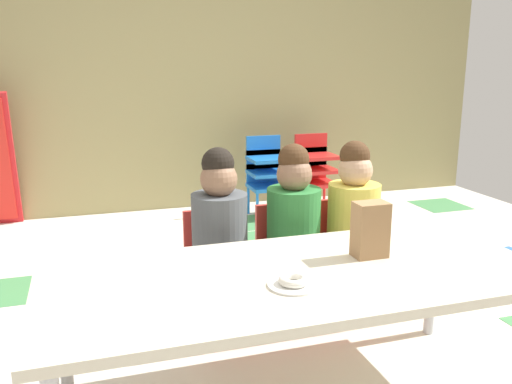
{
  "coord_description": "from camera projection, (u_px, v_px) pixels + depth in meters",
  "views": [
    {
      "loc": [
        -0.85,
        -2.32,
        1.3
      ],
      "look_at": [
        -0.22,
        -0.34,
        0.8
      ],
      "focal_mm": 38.04,
      "sensor_mm": 36.0,
      "label": 1
    }
  ],
  "objects": [
    {
      "name": "kid_chair_red_stack",
      "position": [
        315.0,
        167.0,
        4.75
      ],
      "size": [
        0.32,
        0.3,
        0.68
      ],
      "color": "red",
      "rests_on": "ground_plane"
    },
    {
      "name": "seated_child_far_right",
      "position": [
        353.0,
        214.0,
        2.72
      ],
      "size": [
        0.32,
        0.32,
        0.92
      ],
      "color": "red",
      "rests_on": "ground_plane"
    },
    {
      "name": "donut_powdered_on_plate",
      "position": [
        294.0,
        280.0,
        1.85
      ],
      "size": [
        0.11,
        0.11,
        0.03
      ],
      "primitive_type": "torus",
      "color": "white",
      "rests_on": "craft_table"
    },
    {
      "name": "craft_table",
      "position": [
        296.0,
        283.0,
        1.99
      ],
      "size": [
        1.84,
        0.8,
        0.55
      ],
      "color": "beige",
      "rests_on": "ground_plane"
    },
    {
      "name": "paper_plate_near_edge",
      "position": [
        294.0,
        285.0,
        1.86
      ],
      "size": [
        0.18,
        0.18,
        0.01
      ],
      "primitive_type": "cylinder",
      "color": "white",
      "rests_on": "craft_table"
    },
    {
      "name": "kid_chair_blue_stack",
      "position": [
        267.0,
        170.0,
        4.62
      ],
      "size": [
        0.32,
        0.3,
        0.68
      ],
      "color": "blue",
      "rests_on": "ground_plane"
    },
    {
      "name": "ground_plane",
      "position": [
        279.0,
        330.0,
        2.72
      ],
      "size": [
        5.83,
        5.0,
        0.02
      ],
      "color": "silver"
    },
    {
      "name": "seated_child_near_camera",
      "position": [
        219.0,
        226.0,
        2.52
      ],
      "size": [
        0.33,
        0.33,
        0.92
      ],
      "color": "red",
      "rests_on": "ground_plane"
    },
    {
      "name": "seated_child_middle_seat",
      "position": [
        293.0,
        219.0,
        2.63
      ],
      "size": [
        0.32,
        0.31,
        0.92
      ],
      "color": "red",
      "rests_on": "ground_plane"
    },
    {
      "name": "back_wall",
      "position": [
        182.0,
        55.0,
        4.7
      ],
      "size": [
        5.83,
        0.1,
        2.71
      ],
      "primitive_type": "cube",
      "color": "tan",
      "rests_on": "ground_plane"
    },
    {
      "name": "paper_bag_brown",
      "position": [
        370.0,
        230.0,
        2.12
      ],
      "size": [
        0.13,
        0.09,
        0.22
      ],
      "primitive_type": "cube",
      "color": "#9E754C",
      "rests_on": "craft_table"
    }
  ]
}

